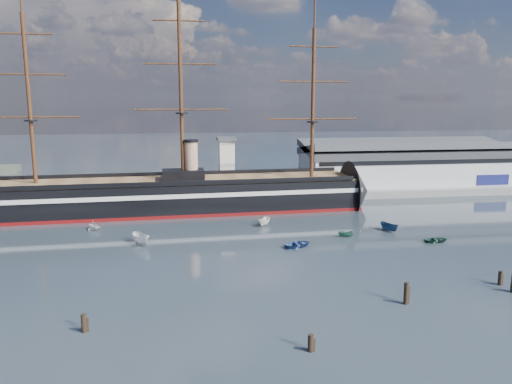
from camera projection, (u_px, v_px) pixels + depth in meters
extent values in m
plane|color=#1C252C|center=(227.00, 231.00, 104.31)|extent=(600.00, 600.00, 0.00)
cube|color=slate|center=(251.00, 196.00, 140.75)|extent=(180.00, 18.00, 2.00)
cube|color=#B7BABC|center=(406.00, 166.00, 150.36)|extent=(62.00, 20.00, 10.00)
cube|color=#3F4247|center=(407.00, 148.00, 149.32)|extent=(63.00, 21.00, 2.00)
cube|color=silver|center=(227.00, 167.00, 135.15)|extent=(4.00, 4.00, 14.00)
cube|color=#3F4247|center=(226.00, 139.00, 133.76)|extent=(5.00, 5.00, 1.00)
cube|color=black|center=(175.00, 195.00, 121.42)|extent=(88.58, 19.55, 7.00)
cube|color=silver|center=(175.00, 190.00, 121.20)|extent=(90.58, 19.87, 1.00)
cube|color=#600C0D|center=(176.00, 210.00, 122.10)|extent=(90.58, 19.83, 0.90)
cone|color=black|center=(358.00, 191.00, 128.27)|extent=(11.63, 16.11, 15.68)
cube|color=brown|center=(175.00, 181.00, 120.76)|extent=(88.52, 18.27, 0.40)
cube|color=black|center=(183.00, 175.00, 120.79)|extent=(10.23, 6.40, 2.50)
cylinder|color=tan|center=(191.00, 160.00, 120.43)|extent=(3.20, 3.20, 9.00)
cylinder|color=#381E0F|center=(29.00, 100.00, 112.53)|extent=(0.90, 0.90, 38.00)
cylinder|color=#381E0F|center=(181.00, 92.00, 117.12)|extent=(0.90, 0.90, 42.00)
cylinder|color=#381E0F|center=(313.00, 104.00, 122.36)|extent=(0.90, 0.90, 36.00)
imported|color=silver|center=(141.00, 245.00, 94.32)|extent=(7.17, 5.31, 2.71)
imported|color=#304B8A|center=(298.00, 247.00, 92.82)|extent=(2.58, 3.68, 1.60)
imported|color=silver|center=(264.00, 226.00, 108.43)|extent=(5.38, 4.43, 2.08)
imported|color=silver|center=(94.00, 230.00, 104.81)|extent=(6.15, 5.80, 2.17)
imported|color=#204939|center=(436.00, 242.00, 95.92)|extent=(1.31, 2.99, 1.37)
imported|color=navy|center=(389.00, 231.00, 103.93)|extent=(5.83, 4.00, 2.19)
imported|color=#275E48|center=(346.00, 237.00, 99.41)|extent=(1.83, 3.83, 1.48)
cylinder|color=black|center=(84.00, 332.00, 59.03)|extent=(0.64, 0.64, 2.97)
cylinder|color=black|center=(310.00, 351.00, 54.52)|extent=(0.64, 0.64, 2.68)
cylinder|color=black|center=(405.00, 304.00, 67.05)|extent=(0.64, 0.64, 3.77)
cylinder|color=black|center=(500.00, 285.00, 73.90)|extent=(0.64, 0.64, 2.88)
cylinder|color=black|center=(512.00, 292.00, 71.13)|extent=(0.64, 0.64, 3.43)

